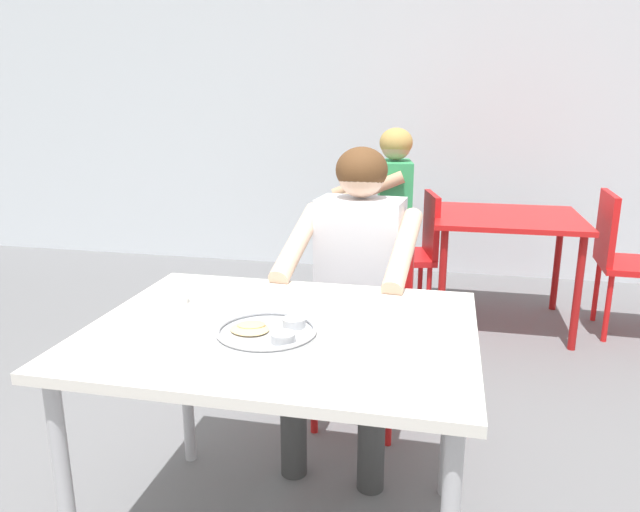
% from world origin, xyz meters
% --- Properties ---
extents(back_wall, '(12.00, 0.12, 3.40)m').
position_xyz_m(back_wall, '(0.00, 3.42, 1.70)').
color(back_wall, silver).
rests_on(back_wall, ground).
extents(table_foreground, '(1.11, 0.87, 0.76)m').
position_xyz_m(table_foreground, '(0.04, 0.10, 0.68)').
color(table_foreground, silver).
rests_on(table_foreground, ground).
extents(thali_tray, '(0.29, 0.29, 0.03)m').
position_xyz_m(thali_tray, '(0.02, 0.03, 0.77)').
color(thali_tray, '#B7BABF').
rests_on(thali_tray, table_foreground).
extents(drinking_cup, '(0.07, 0.07, 0.09)m').
position_xyz_m(drinking_cup, '(-0.34, 0.20, 0.80)').
color(drinking_cup, white).
rests_on(drinking_cup, table_foreground).
extents(chair_foreground, '(0.43, 0.42, 0.83)m').
position_xyz_m(chair_foreground, '(0.17, 0.97, 0.50)').
color(chair_foreground, red).
rests_on(chair_foreground, ground).
extents(diner_foreground, '(0.53, 0.58, 1.22)m').
position_xyz_m(diner_foreground, '(0.15, 0.76, 0.73)').
color(diner_foreground, '#3C3C3C').
rests_on(diner_foreground, ground).
extents(table_background_red, '(0.87, 0.81, 0.70)m').
position_xyz_m(table_background_red, '(0.86, 2.27, 0.62)').
color(table_background_red, red).
rests_on(table_background_red, ground).
extents(chair_red_left, '(0.48, 0.47, 0.82)m').
position_xyz_m(chair_red_left, '(0.30, 2.24, 0.47)').
color(chair_red_left, red).
rests_on(chair_red_left, ground).
extents(chair_red_right, '(0.42, 0.45, 0.86)m').
position_xyz_m(chair_red_right, '(1.53, 2.27, 0.50)').
color(chair_red_right, red).
rests_on(chair_red_right, ground).
extents(patron_background, '(0.59, 0.55, 1.22)m').
position_xyz_m(patron_background, '(0.08, 2.26, 0.73)').
color(patron_background, '#272727').
rests_on(patron_background, ground).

